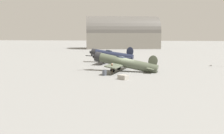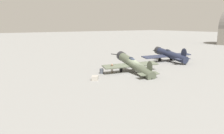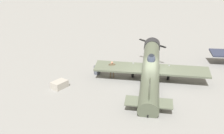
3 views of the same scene
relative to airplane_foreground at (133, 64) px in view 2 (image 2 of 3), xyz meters
The scene contains 6 objects.
ground_plane 1.55m from the airplane_foreground, behind, with size 400.00×400.00×0.00m, color gray.
airplane_foreground is the anchor object (origin of this frame).
airplane_mid_apron 14.37m from the airplane_foreground, 72.65° to the right, with size 10.23×13.04×3.44m.
ground_crew_mechanic 3.74m from the airplane_foreground, 67.87° to the left, with size 0.28×0.64×1.65m.
equipment_crate 8.11m from the airplane_foreground, 95.93° to the left, with size 1.61×1.52×0.61m.
fuel_drum 5.55m from the airplane_foreground, 64.96° to the left, with size 0.67×0.67×0.84m.
Camera 2 is at (-27.96, 23.45, 8.15)m, focal length 35.17 mm.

